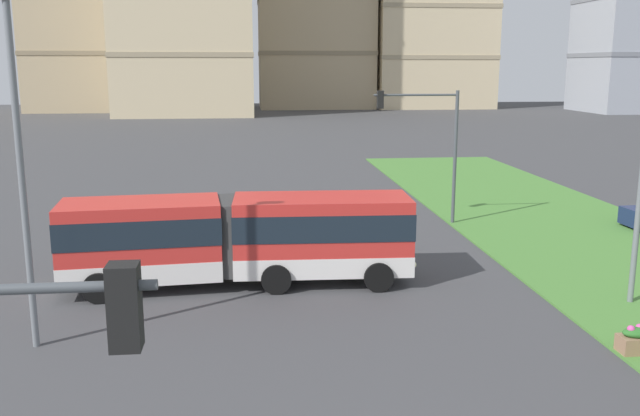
{
  "coord_description": "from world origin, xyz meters",
  "views": [
    {
      "loc": [
        -2.74,
        -9.02,
        7.4
      ],
      "look_at": [
        -0.1,
        15.85,
        2.2
      ],
      "focal_mm": 38.58,
      "sensor_mm": 36.0,
      "label": 1
    }
  ],
  "objects_px": {
    "flower_planter_2": "(640,339)",
    "streetlight_left": "(20,160)",
    "car_maroon_sedan": "(166,235)",
    "articulated_bus": "(239,238)",
    "apartment_tower_centre": "(315,2)",
    "traffic_light_far_right": "(429,134)"
  },
  "relations": [
    {
      "from": "articulated_bus",
      "to": "traffic_light_far_right",
      "type": "distance_m",
      "value": 12.27
    },
    {
      "from": "articulated_bus",
      "to": "traffic_light_far_right",
      "type": "xyz_separation_m",
      "value": [
        8.73,
        8.2,
        2.65
      ]
    },
    {
      "from": "car_maroon_sedan",
      "to": "apartment_tower_centre",
      "type": "bearing_deg",
      "value": 80.82
    },
    {
      "from": "flower_planter_2",
      "to": "streetlight_left",
      "type": "relative_size",
      "value": 0.12
    },
    {
      "from": "apartment_tower_centre",
      "to": "traffic_light_far_right",
      "type": "bearing_deg",
      "value": -92.42
    },
    {
      "from": "traffic_light_far_right",
      "to": "apartment_tower_centre",
      "type": "distance_m",
      "value": 93.76
    },
    {
      "from": "flower_planter_2",
      "to": "streetlight_left",
      "type": "xyz_separation_m",
      "value": [
        -15.81,
        2.26,
        4.61
      ]
    },
    {
      "from": "articulated_bus",
      "to": "car_maroon_sedan",
      "type": "distance_m",
      "value": 5.31
    },
    {
      "from": "traffic_light_far_right",
      "to": "streetlight_left",
      "type": "xyz_separation_m",
      "value": [
        -14.15,
        -12.97,
        0.73
      ]
    },
    {
      "from": "car_maroon_sedan",
      "to": "streetlight_left",
      "type": "bearing_deg",
      "value": -105.15
    },
    {
      "from": "articulated_bus",
      "to": "traffic_light_far_right",
      "type": "relative_size",
      "value": 1.91
    },
    {
      "from": "streetlight_left",
      "to": "apartment_tower_centre",
      "type": "bearing_deg",
      "value": 80.3
    },
    {
      "from": "articulated_bus",
      "to": "car_maroon_sedan",
      "type": "bearing_deg",
      "value": 124.45
    },
    {
      "from": "car_maroon_sedan",
      "to": "articulated_bus",
      "type": "bearing_deg",
      "value": -55.55
    },
    {
      "from": "articulated_bus",
      "to": "apartment_tower_centre",
      "type": "bearing_deg",
      "value": 82.86
    },
    {
      "from": "articulated_bus",
      "to": "flower_planter_2",
      "type": "xyz_separation_m",
      "value": [
        10.38,
        -7.03,
        -1.23
      ]
    },
    {
      "from": "flower_planter_2",
      "to": "apartment_tower_centre",
      "type": "xyz_separation_m",
      "value": [
        2.25,
        107.88,
        17.81
      ]
    },
    {
      "from": "articulated_bus",
      "to": "apartment_tower_centre",
      "type": "relative_size",
      "value": 0.33
    },
    {
      "from": "car_maroon_sedan",
      "to": "streetlight_left",
      "type": "relative_size",
      "value": 0.49
    },
    {
      "from": "flower_planter_2",
      "to": "streetlight_left",
      "type": "distance_m",
      "value": 16.62
    },
    {
      "from": "car_maroon_sedan",
      "to": "streetlight_left",
      "type": "distance_m",
      "value": 10.34
    },
    {
      "from": "car_maroon_sedan",
      "to": "flower_planter_2",
      "type": "distance_m",
      "value": 17.52
    }
  ]
}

